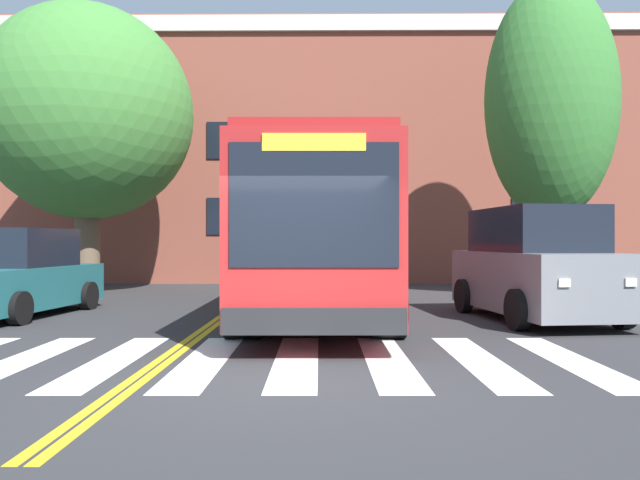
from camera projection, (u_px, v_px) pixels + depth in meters
ground_plane at (291, 379)px, 7.34m from camera, size 120.00×120.00×0.00m
crosswalk at (251, 360)px, 8.46m from camera, size 9.30×3.95×0.01m
lane_line_yellow_inner at (263, 286)px, 22.47m from camera, size 0.12×36.00×0.01m
lane_line_yellow_outer at (267, 286)px, 22.47m from camera, size 0.12×36.00×0.01m
city_bus at (316, 233)px, 13.69m from camera, size 3.07×10.68×3.34m
car_teal_near_lane at (19, 277)px, 13.51m from camera, size 2.35×4.68×1.90m
car_grey_far_lane at (535, 267)px, 12.81m from camera, size 2.65×4.85×2.31m
car_navy_behind_bus at (297, 263)px, 22.15m from camera, size 2.12×4.27×1.79m
street_tree_curbside_large at (551, 102)px, 18.37m from camera, size 5.48×5.45×9.34m
street_tree_curbside_small at (87, 113)px, 19.08m from camera, size 8.95×8.94×8.84m
building_facade at (367, 161)px, 27.17m from camera, size 43.20×7.40×10.27m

